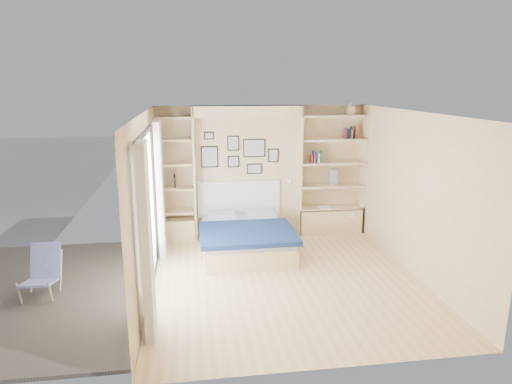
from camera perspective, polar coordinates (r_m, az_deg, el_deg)
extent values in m
plane|color=#D6BB7A|center=(7.07, 3.59, -10.82)|extent=(4.50, 4.50, 0.00)
plane|color=#DCB789|center=(8.81, 0.73, 2.67)|extent=(4.00, 0.00, 4.00)
plane|color=#DCB789|center=(4.58, 9.61, -7.97)|extent=(4.00, 0.00, 4.00)
plane|color=#DCB789|center=(6.55, -13.65, -1.58)|extent=(0.00, 4.50, 4.50)
plane|color=#DCB789|center=(7.33, 19.23, -0.36)|extent=(0.00, 4.50, 4.50)
plane|color=white|center=(6.46, 3.92, 9.83)|extent=(4.50, 4.50, 0.00)
cube|color=#D5BE80|center=(8.54, -7.74, 2.18)|extent=(0.04, 0.35, 2.50)
cube|color=#D5BE80|center=(8.78, 5.43, 2.56)|extent=(0.04, 0.35, 2.50)
cube|color=#D5BE80|center=(8.46, -1.10, 10.06)|extent=(2.00, 0.35, 0.20)
cube|color=#D5BE80|center=(9.17, 13.24, 2.73)|extent=(0.04, 0.35, 2.50)
cube|color=#D5BE80|center=(8.56, -12.30, 2.02)|extent=(0.04, 0.35, 2.50)
cube|color=#D5BE80|center=(9.20, 9.23, -3.47)|extent=(1.30, 0.35, 0.50)
cube|color=#D5BE80|center=(8.81, -9.81, -4.60)|extent=(0.70, 0.35, 0.40)
cube|color=black|center=(6.37, -13.87, 6.98)|extent=(0.04, 2.08, 0.06)
cube|color=black|center=(6.96, -12.83, -11.32)|extent=(0.04, 2.08, 0.06)
cube|color=black|center=(5.62, -14.17, -5.74)|extent=(0.04, 0.06, 2.20)
cube|color=black|center=(7.57, -12.68, -0.67)|extent=(0.04, 0.06, 2.20)
cube|color=silver|center=(6.58, -13.41, -2.67)|extent=(0.01, 2.00, 2.20)
cube|color=white|center=(5.33, -13.53, -6.20)|extent=(0.10, 0.45, 2.30)
cube|color=white|center=(7.82, -11.90, 0.21)|extent=(0.10, 0.45, 2.30)
cube|color=#D5BE80|center=(9.13, 9.29, -1.97)|extent=(1.30, 0.35, 0.04)
cube|color=#D5BE80|center=(9.02, 9.40, 0.78)|extent=(1.30, 0.35, 0.04)
cube|color=#D5BE80|center=(8.93, 9.51, 3.60)|extent=(1.30, 0.35, 0.04)
cube|color=#D5BE80|center=(8.86, 9.63, 6.46)|extent=(1.30, 0.35, 0.04)
cube|color=#D5BE80|center=(8.82, 9.74, 9.37)|extent=(1.30, 0.35, 0.04)
cube|color=#D5BE80|center=(8.71, -9.90, -2.41)|extent=(0.70, 0.35, 0.04)
cube|color=#D5BE80|center=(8.60, -10.02, 0.47)|extent=(0.70, 0.35, 0.04)
cube|color=#D5BE80|center=(8.51, -10.15, 3.42)|extent=(0.70, 0.35, 0.04)
cube|color=#D5BE80|center=(8.44, -10.28, 6.43)|extent=(0.70, 0.35, 0.04)
cube|color=#D5BE80|center=(8.40, -10.39, 9.14)|extent=(0.70, 0.35, 0.04)
cube|color=#D5BE80|center=(8.08, -1.35, -6.36)|extent=(1.49, 1.87, 0.33)
cube|color=#B0B4C0|center=(8.01, -1.36, -4.93)|extent=(1.45, 1.83, 0.10)
cube|color=#112244|center=(7.69, -1.07, -5.18)|extent=(1.59, 1.31, 0.08)
cube|color=#B0B4C0|center=(8.55, -4.37, -2.99)|extent=(0.51, 0.37, 0.12)
cube|color=#B0B4C0|center=(8.63, 0.59, -2.80)|extent=(0.51, 0.37, 0.12)
cube|color=white|center=(8.84, -2.13, -0.83)|extent=(1.59, 0.04, 0.70)
cube|color=black|center=(8.64, -5.83, 4.39)|extent=(0.32, 0.02, 0.40)
cube|color=gray|center=(8.63, -5.82, 4.38)|extent=(0.28, 0.01, 0.36)
cube|color=black|center=(8.63, -2.86, 6.12)|extent=(0.22, 0.02, 0.28)
cube|color=gray|center=(8.62, -2.86, 6.11)|extent=(0.18, 0.01, 0.24)
cube|color=black|center=(8.69, -2.84, 3.83)|extent=(0.22, 0.02, 0.22)
cube|color=gray|center=(8.68, -2.83, 3.82)|extent=(0.18, 0.01, 0.18)
cube|color=black|center=(8.69, -0.22, 5.52)|extent=(0.42, 0.02, 0.34)
cube|color=gray|center=(8.68, -0.21, 5.51)|extent=(0.38, 0.01, 0.30)
cube|color=black|center=(8.76, -0.22, 2.93)|extent=(0.28, 0.02, 0.20)
cube|color=gray|center=(8.75, -0.21, 2.92)|extent=(0.24, 0.01, 0.16)
cube|color=black|center=(8.77, 2.18, 4.60)|extent=(0.20, 0.02, 0.26)
cube|color=gray|center=(8.76, 2.19, 4.58)|extent=(0.16, 0.01, 0.22)
cube|color=black|center=(8.59, -5.89, 7.03)|extent=(0.18, 0.02, 0.14)
cube|color=gray|center=(8.57, -5.89, 7.02)|extent=(0.14, 0.01, 0.10)
cylinder|color=silver|center=(8.49, -6.77, 1.26)|extent=(0.20, 0.02, 0.02)
cone|color=white|center=(8.50, -6.09, 1.15)|extent=(0.13, 0.12, 0.15)
cylinder|color=silver|center=(8.70, 4.63, 1.61)|extent=(0.20, 0.02, 0.02)
cone|color=white|center=(8.69, 3.98, 1.46)|extent=(0.13, 0.12, 0.15)
cube|color=#A51E1E|center=(8.79, 6.92, 4.19)|extent=(0.02, 0.15, 0.16)
cube|color=navy|center=(8.80, 7.24, 4.41)|extent=(0.03, 0.15, 0.23)
cube|color=#BFB28C|center=(8.82, 7.76, 4.27)|extent=(0.04, 0.15, 0.18)
cube|color=#26593F|center=(8.84, 8.13, 4.42)|extent=(0.03, 0.15, 0.23)
cube|color=#A51E1E|center=(8.91, 10.97, 7.18)|extent=(0.02, 0.15, 0.19)
cube|color=navy|center=(8.92, 11.10, 7.24)|extent=(0.03, 0.15, 0.21)
cube|color=black|center=(8.93, 11.37, 7.19)|extent=(0.03, 0.15, 0.19)
cube|color=#BFB28C|center=(8.96, 11.85, 7.11)|extent=(0.04, 0.15, 0.17)
cube|color=#1F532D|center=(8.96, 11.91, 7.29)|extent=(0.03, 0.15, 0.22)
cube|color=#A51E1E|center=(8.98, 12.28, 7.31)|extent=(0.03, 0.15, 0.23)
cube|color=black|center=(8.56, -10.13, 1.40)|extent=(0.03, 0.15, 0.25)
cube|color=#CBA78F|center=(8.57, -10.18, 1.24)|extent=(0.03, 0.15, 0.20)
cube|color=#D5BE80|center=(8.91, 11.71, 9.93)|extent=(0.13, 0.13, 0.15)
cone|color=#D5BE80|center=(8.90, 11.74, 10.67)|extent=(0.20, 0.20, 0.08)
cube|color=slate|center=(8.99, 9.69, 1.84)|extent=(0.12, 0.12, 0.30)
cube|color=white|center=(9.02, 8.50, -1.89)|extent=(0.22, 0.16, 0.03)
cube|color=brown|center=(7.30, -25.94, -11.46)|extent=(3.20, 4.00, 0.05)
cylinder|color=tan|center=(6.95, -27.50, -11.27)|extent=(0.03, 0.12, 0.36)
cylinder|color=tan|center=(6.81, -24.31, -11.39)|extent=(0.03, 0.12, 0.36)
cylinder|color=tan|center=(7.34, -26.24, -9.04)|extent=(0.04, 0.30, 0.59)
cylinder|color=tan|center=(7.21, -23.22, -9.11)|extent=(0.04, 0.30, 0.59)
cube|color=#2F3BAF|center=(7.00, -25.51, -10.19)|extent=(0.42, 0.50, 0.13)
cube|color=#2F3BAF|center=(7.23, -24.82, -7.67)|extent=(0.41, 0.21, 0.48)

